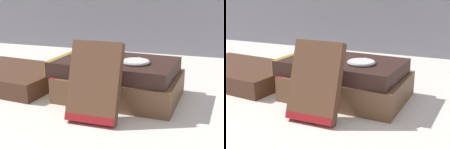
{
  "view_description": "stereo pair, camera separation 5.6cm",
  "coord_description": "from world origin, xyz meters",
  "views": [
    {
      "loc": [
        0.18,
        -0.52,
        0.22
      ],
      "look_at": [
        -0.0,
        0.03,
        0.05
      ],
      "focal_mm": 50.0,
      "sensor_mm": 36.0,
      "label": 1
    },
    {
      "loc": [
        0.23,
        -0.5,
        0.22
      ],
      "look_at": [
        -0.0,
        0.03,
        0.05
      ],
      "focal_mm": 50.0,
      "sensor_mm": 36.0,
      "label": 2
    }
  ],
  "objects": [
    {
      "name": "reading_glasses",
      "position": [
        -0.07,
        0.2,
        0.0
      ],
      "size": [
        0.1,
        0.06,
        0.0
      ],
      "rotation": [
        0.0,
        0.0,
        0.17
      ],
      "color": "black",
      "rests_on": "ground_plane"
    },
    {
      "name": "book_side_left",
      "position": [
        -0.27,
        0.05,
        0.02
      ],
      "size": [
        0.27,
        0.2,
        0.04
      ],
      "rotation": [
        0.0,
        0.0,
        -0.1
      ],
      "color": "#4C2D1E",
      "rests_on": "ground_plane"
    },
    {
      "name": "book_leaning_front",
      "position": [
        -0.0,
        -0.07,
        0.06
      ],
      "size": [
        0.09,
        0.06,
        0.13
      ],
      "rotation": [
        -0.34,
        0.0,
        0.0
      ],
      "color": "brown",
      "rests_on": "ground_plane"
    },
    {
      "name": "ground_plane",
      "position": [
        0.0,
        0.0,
        0.0
      ],
      "size": [
        3.0,
        3.0,
        0.0
      ],
      "primitive_type": "plane",
      "color": "silver"
    },
    {
      "name": "book_flat_top",
      "position": [
        -0.01,
        0.05,
        0.06
      ],
      "size": [
        0.24,
        0.16,
        0.03
      ],
      "rotation": [
        0.0,
        0.0,
        -0.07
      ],
      "color": "#331E19",
      "rests_on": "book_flat_bottom"
    },
    {
      "name": "book_flat_bottom",
      "position": [
        0.0,
        0.05,
        0.02
      ],
      "size": [
        0.24,
        0.17,
        0.05
      ],
      "rotation": [
        0.0,
        0.0,
        -0.04
      ],
      "color": "brown",
      "rests_on": "ground_plane"
    },
    {
      "name": "pocket_watch",
      "position": [
        0.05,
        0.03,
        0.08
      ],
      "size": [
        0.05,
        0.06,
        0.01
      ],
      "color": "white",
      "rests_on": "book_flat_top"
    }
  ]
}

